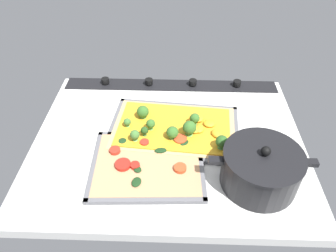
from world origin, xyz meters
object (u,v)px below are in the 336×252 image
(baking_tray_front, at_px, (174,130))
(veggie_pizza_back, at_px, (148,162))
(broccoli_pizza, at_px, (175,128))
(cooking_pot, at_px, (261,169))
(baking_tray_back, at_px, (148,165))

(baking_tray_front, xyz_separation_m, veggie_pizza_back, (0.07, 0.14, 0.01))
(broccoli_pizza, xyz_separation_m, cooking_pot, (-0.22, 0.19, 0.03))
(broccoli_pizza, xyz_separation_m, veggie_pizza_back, (0.07, 0.14, -0.01))
(broccoli_pizza, distance_m, veggie_pizza_back, 0.16)
(veggie_pizza_back, bearing_deg, baking_tray_front, -115.64)
(baking_tray_front, xyz_separation_m, baking_tray_back, (0.07, 0.15, 0.00))
(baking_tray_front, xyz_separation_m, cooking_pot, (-0.22, 0.19, 0.05))
(baking_tray_back, xyz_separation_m, cooking_pot, (-0.29, 0.04, 0.05))
(broccoli_pizza, height_order, veggie_pizza_back, broccoli_pizza)
(baking_tray_front, bearing_deg, baking_tray_back, 64.70)
(baking_tray_front, height_order, veggie_pizza_back, veggie_pizza_back)
(baking_tray_front, distance_m, broccoli_pizza, 0.02)
(baking_tray_back, relative_size, cooking_pot, 1.17)
(broccoli_pizza, relative_size, veggie_pizza_back, 1.34)
(baking_tray_front, height_order, cooking_pot, cooking_pot)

